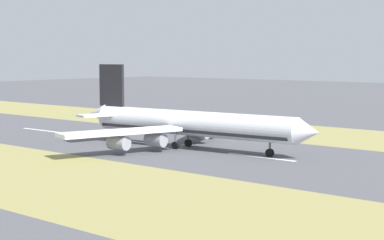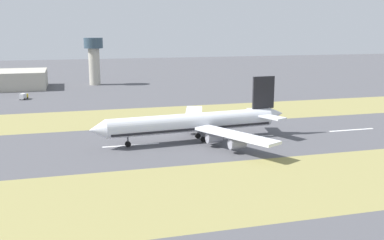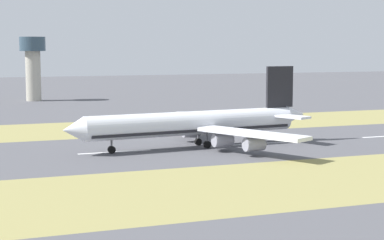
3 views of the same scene
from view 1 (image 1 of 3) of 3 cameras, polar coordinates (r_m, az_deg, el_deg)
The scene contains 7 objects.
ground_plane at distance 158.74m, azimuth -1.45°, elevation -2.39°, with size 800.00×800.00×0.00m, color #4C4C51.
grass_median_west at distance 194.28m, azimuth 7.46°, elevation -0.95°, with size 40.00×600.00×0.01m, color olive.
grass_median_east at distance 129.24m, azimuth -14.94°, elevation -4.43°, with size 40.00×600.00×0.01m, color olive.
centreline_dash_near at distance 199.15m, azimuth -13.23°, elevation -0.89°, with size 1.20×18.00×0.01m, color silver.
centreline_dash_mid at distance 168.78m, azimuth -5.15°, elevation -1.92°, with size 1.20×18.00×0.01m, color silver.
centreline_dash_far at distance 143.22m, azimuth 6.14°, elevation -3.30°, with size 1.20×18.00×0.01m, color silver.
airplane_main_jet at distance 155.52m, azimuth -0.57°, elevation -0.32°, with size 63.89×67.22×20.20m.
Camera 1 is at (116.91, 105.05, 22.25)m, focal length 60.00 mm.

